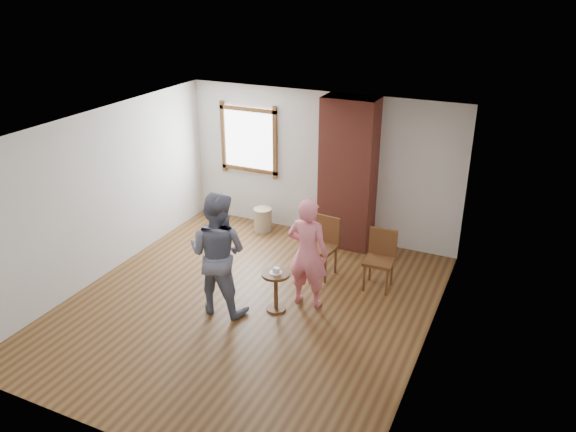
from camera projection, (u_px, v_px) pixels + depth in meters
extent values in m
plane|color=brown|center=(248.00, 306.00, 8.09)|extent=(5.50, 5.50, 0.00)
cube|color=silver|center=(320.00, 165.00, 9.86)|extent=(5.00, 0.04, 2.60)
cube|color=silver|center=(101.00, 195.00, 8.53)|extent=(0.04, 5.50, 2.60)
cube|color=silver|center=(431.00, 261.00, 6.61)|extent=(0.04, 5.50, 2.60)
cube|color=white|center=(242.00, 130.00, 7.05)|extent=(5.00, 5.50, 0.04)
cube|color=brown|center=(249.00, 140.00, 10.24)|extent=(1.14, 0.06, 1.34)
cube|color=white|center=(249.00, 140.00, 10.26)|extent=(1.00, 0.02, 1.20)
cube|color=#974335|center=(348.00, 174.00, 9.42)|extent=(0.90, 0.50, 2.60)
cylinder|color=tan|center=(263.00, 219.00, 10.38)|extent=(0.43, 0.43, 0.43)
cylinder|color=black|center=(266.00, 227.00, 10.40)|extent=(0.18, 0.18, 0.15)
cube|color=brown|center=(321.00, 248.00, 8.74)|extent=(0.48, 0.48, 0.05)
cylinder|color=brown|center=(305.00, 263.00, 8.78)|extent=(0.04, 0.04, 0.47)
cylinder|color=brown|center=(325.00, 269.00, 8.61)|extent=(0.04, 0.04, 0.47)
cylinder|color=brown|center=(316.00, 254.00, 9.06)|extent=(0.04, 0.04, 0.47)
cylinder|color=brown|center=(335.00, 259.00, 8.89)|extent=(0.04, 0.04, 0.47)
cube|color=brown|center=(327.00, 230.00, 8.80)|extent=(0.44, 0.09, 0.47)
cube|color=brown|center=(379.00, 261.00, 8.38)|extent=(0.44, 0.44, 0.05)
cylinder|color=brown|center=(364.00, 278.00, 8.39)|extent=(0.04, 0.04, 0.45)
cylinder|color=brown|center=(387.00, 282.00, 8.27)|extent=(0.04, 0.04, 0.45)
cylinder|color=brown|center=(370.00, 267.00, 8.68)|extent=(0.04, 0.04, 0.45)
cylinder|color=brown|center=(392.00, 271.00, 8.56)|extent=(0.04, 0.04, 0.45)
cube|color=brown|center=(383.00, 242.00, 8.45)|extent=(0.43, 0.06, 0.45)
cylinder|color=brown|center=(276.00, 274.00, 7.77)|extent=(0.40, 0.40, 0.04)
cylinder|color=brown|center=(276.00, 292.00, 7.89)|extent=(0.06, 0.06, 0.54)
cylinder|color=brown|center=(276.00, 309.00, 8.00)|extent=(0.28, 0.28, 0.03)
cylinder|color=white|center=(276.00, 272.00, 7.76)|extent=(0.18, 0.18, 0.01)
cube|color=white|center=(276.00, 270.00, 7.75)|extent=(0.08, 0.07, 0.06)
imported|color=#121633|center=(218.00, 253.00, 7.67)|extent=(0.89, 0.71, 1.78)
imported|color=pink|center=(308.00, 253.00, 7.84)|extent=(0.61, 0.41, 1.63)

